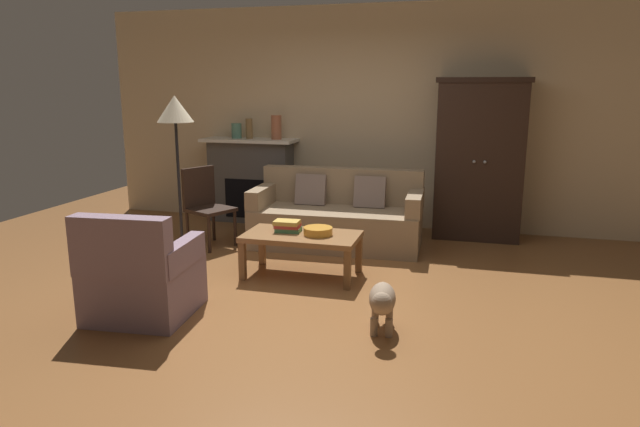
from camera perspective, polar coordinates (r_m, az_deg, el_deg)
name	(u,v)px	position (r m, az deg, el deg)	size (l,w,h in m)	color
ground_plane	(316,287)	(5.32, -0.44, -7.29)	(9.60, 9.60, 0.00)	brown
back_wall	(369,118)	(7.50, 4.90, 9.46)	(7.20, 0.10, 2.80)	beige
fireplace	(251,180)	(7.78, -6.88, 3.37)	(1.26, 0.48, 1.12)	#4C4947
armoire	(479,159)	(7.09, 15.58, 5.23)	(1.06, 0.57, 1.90)	black
couch	(338,218)	(6.60, 1.76, -0.46)	(1.95, 0.92, 0.86)	#937A5B
coffee_table	(302,239)	(5.51, -1.83, -2.59)	(1.10, 0.60, 0.42)	olive
fruit_bowl	(318,231)	(5.45, -0.20, -1.76)	(0.28, 0.28, 0.07)	orange
book_stack	(288,226)	(5.58, -3.24, -1.26)	(0.26, 0.19, 0.11)	#427A4C
mantel_vase_jade	(237,131)	(7.76, -8.30, 8.14)	(0.13, 0.13, 0.20)	slate
mantel_vase_bronze	(249,129)	(7.69, -7.06, 8.38)	(0.09, 0.09, 0.26)	olive
mantel_vase_terracotta	(276,127)	(7.55, -4.37, 8.55)	(0.13, 0.13, 0.31)	#A86042
armchair_near_left	(141,279)	(4.79, -17.39, -6.21)	(0.84, 0.83, 0.88)	gray
side_chair_wooden	(205,202)	(6.67, -11.34, 1.16)	(0.58, 0.58, 0.90)	black
floor_lamp	(175,119)	(5.90, -14.19, 9.10)	(0.36, 0.36, 1.72)	black
dog	(382,301)	(4.35, 6.21, -8.61)	(0.25, 0.57, 0.39)	gray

